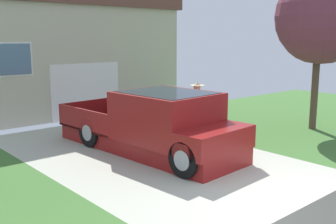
# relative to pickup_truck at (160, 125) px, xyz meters

# --- Properties ---
(pickup_truck) EXTENTS (2.43, 5.64, 1.64)m
(pickup_truck) POSITION_rel_pickup_truck_xyz_m (0.00, 0.00, 0.00)
(pickup_truck) COLOR maroon
(pickup_truck) RESTS_ON ground
(person_with_hat) EXTENTS (0.48, 0.41, 1.76)m
(person_with_hat) POSITION_rel_pickup_truck_xyz_m (1.54, 0.18, 0.25)
(person_with_hat) COLOR brown
(person_with_hat) RESTS_ON ground
(handbag) EXTENTS (0.30, 0.18, 0.38)m
(handbag) POSITION_rel_pickup_truck_xyz_m (1.33, -0.16, -0.63)
(handbag) COLOR #232328
(handbag) RESTS_ON ground
(house_with_garage) EXTENTS (10.42, 6.95, 4.91)m
(house_with_garage) POSITION_rel_pickup_truck_xyz_m (0.52, 8.75, 1.73)
(house_with_garage) COLOR #B8B499
(house_with_garage) RESTS_ON ground
(front_yard_tree) EXTENTS (2.94, 2.94, 5.08)m
(front_yard_tree) POSITION_rel_pickup_truck_xyz_m (5.49, -1.25, 2.78)
(front_yard_tree) COLOR brown
(front_yard_tree) RESTS_ON ground
(wheeled_trash_bin) EXTENTS (0.60, 0.72, 1.01)m
(wheeled_trash_bin) POSITION_rel_pickup_truck_xyz_m (3.18, 3.53, -0.20)
(wheeled_trash_bin) COLOR #286B38
(wheeled_trash_bin) RESTS_ON ground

